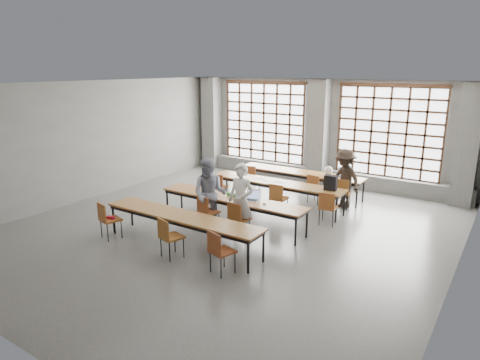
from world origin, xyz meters
name	(u,v)px	position (x,y,z in m)	size (l,w,h in m)	color
floor	(230,228)	(0.00, 0.00, 0.00)	(11.00, 11.00, 0.00)	#51514F
ceiling	(230,84)	(0.00, 0.00, 3.50)	(11.00, 11.00, 0.00)	silver
wall_back	(322,131)	(0.00, 5.50, 1.75)	(10.00, 10.00, 0.00)	#5D5D5B
wall_left	(94,140)	(-5.00, 0.00, 1.75)	(11.00, 11.00, 0.00)	#5D5D5B
wall_right	(464,192)	(5.00, 0.00, 1.75)	(11.00, 11.00, 0.00)	#5D5D5B
column_left	(212,123)	(-4.50, 5.22, 1.75)	(0.60, 0.55, 3.50)	#52524F
column_mid	(318,132)	(0.00, 5.22, 1.75)	(0.60, 0.55, 3.50)	#52524F
column_right	(468,145)	(4.50, 5.22, 1.75)	(0.60, 0.55, 3.50)	#52524F
window_left	(264,123)	(-2.25, 5.42, 1.90)	(3.32, 0.12, 3.00)	white
window_right	(389,133)	(2.25, 5.42, 1.90)	(3.32, 0.12, 3.00)	white
sill_ledge	(317,175)	(0.00, 5.30, 0.25)	(9.80, 0.35, 0.50)	#52524F
desk_row_a	(300,174)	(0.14, 3.61, 0.66)	(4.00, 0.70, 0.73)	brown
desk_row_b	(276,184)	(0.10, 2.14, 0.66)	(4.00, 0.70, 0.73)	brown
desk_row_c	(232,200)	(-0.10, 0.21, 0.66)	(4.00, 0.70, 0.73)	brown
desk_row_d	(182,218)	(-0.27, -1.48, 0.66)	(4.00, 0.70, 0.73)	brown
chair_back_left	(251,176)	(-1.26, 2.98, 0.54)	(0.46, 0.46, 0.88)	brown
chair_back_mid	(315,186)	(0.92, 2.98, 0.54)	(0.49, 0.49, 0.88)	brown
chair_back_right	(342,190)	(1.75, 2.98, 0.54)	(0.47, 0.47, 0.88)	brown
chair_mid_left	(218,185)	(-1.49, 1.51, 0.54)	(0.50, 0.50, 0.88)	maroon
chair_mid_centre	(278,196)	(0.50, 1.51, 0.54)	(0.44, 0.44, 0.88)	brown
chair_mid_right	(327,205)	(1.91, 1.51, 0.54)	(0.48, 0.48, 0.88)	maroon
chair_front_left	(207,209)	(-0.41, -0.42, 0.54)	(0.49, 0.49, 0.88)	brown
chair_front_right	(238,216)	(0.50, -0.42, 0.54)	(0.46, 0.46, 0.88)	brown
chair_near_left	(107,217)	(-1.99, -2.11, 0.54)	(0.51, 0.52, 0.88)	brown
chair_near_mid	(168,234)	(-0.09, -2.11, 0.54)	(0.52, 0.52, 0.88)	brown
chair_near_right	(219,248)	(1.21, -2.11, 0.54)	(0.52, 0.52, 0.88)	brown
student_male	(241,201)	(0.50, -0.29, 0.88)	(0.64, 0.42, 1.76)	silver
student_female	(210,194)	(-0.40, -0.29, 0.89)	(0.87, 0.68, 1.78)	#172046
student_back	(344,179)	(1.74, 3.11, 0.84)	(1.09, 0.63, 1.68)	black
laptop_front	(253,198)	(0.44, 0.32, 0.79)	(0.41, 0.36, 0.26)	silver
laptop_back	(343,175)	(1.48, 3.72, 0.79)	(0.38, 0.33, 0.26)	silver
mouse	(264,203)	(0.85, 0.19, 0.75)	(0.10, 0.06, 0.04)	white
green_box	(232,195)	(-0.15, 0.29, 0.78)	(0.25, 0.09, 0.09)	#2A812E
phone	(236,199)	(0.08, 0.11, 0.74)	(0.13, 0.06, 0.01)	black
paper_sheet_a	(259,178)	(-0.50, 2.19, 0.73)	(0.30, 0.21, 0.00)	silver
paper_sheet_b	(266,181)	(-0.20, 2.09, 0.73)	(0.30, 0.21, 0.00)	white
paper_sheet_c	(279,182)	(0.20, 2.14, 0.73)	(0.30, 0.21, 0.00)	white
backpack	(331,183)	(1.70, 2.19, 0.93)	(0.32, 0.20, 0.40)	black
plastic_bag	(328,171)	(1.04, 3.66, 0.87)	(0.26, 0.21, 0.29)	silver
red_pouch	(110,218)	(-1.97, -2.03, 0.50)	(0.20, 0.08, 0.06)	#A81426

